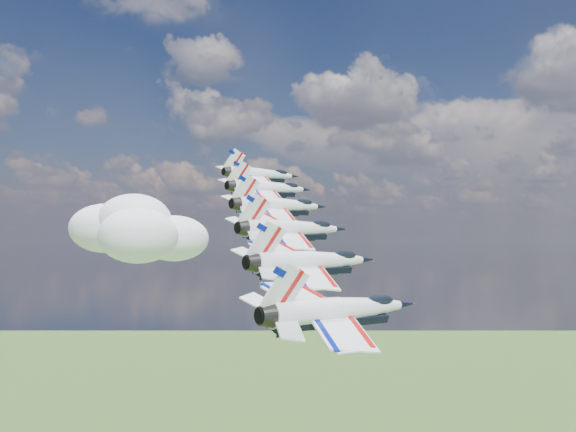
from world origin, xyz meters
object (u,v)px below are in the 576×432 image
Objects in this scene: jet_2 at (282,205)px; jet_4 at (315,261)px; jet_5 at (344,309)px; jet_3 at (296,229)px; jet_0 at (263,174)px; jet_1 at (271,188)px.

jet_2 is 1.00× the size of jet_4.
jet_5 is at bearing -26.67° from jet_2.
jet_5 is at bearing -26.67° from jet_3.
jet_0 reaches higher than jet_3.
jet_5 is at bearing -26.67° from jet_0.
jet_1 is at bearing -26.67° from jet_0.
jet_5 is (33.30, -33.60, -13.01)m from jet_1.
jet_4 is at bearing -26.67° from jet_1.
jet_4 is at bearing -26.67° from jet_0.
jet_0 is 49.06m from jet_4.
jet_1 is (8.32, -8.40, -3.25)m from jet_0.
jet_3 is 12.27m from jet_4.
jet_4 is (33.30, -33.60, -13.01)m from jet_0.
jet_1 reaches higher than jet_4.
jet_2 is 1.00× the size of jet_5.
jet_0 is 24.53m from jet_2.
jet_1 is 49.06m from jet_5.
jet_2 is 1.00× the size of jet_3.
jet_5 is (8.32, -8.40, -3.25)m from jet_4.
jet_5 is at bearing -26.67° from jet_4.
jet_2 reaches higher than jet_4.
jet_1 is 1.00× the size of jet_4.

